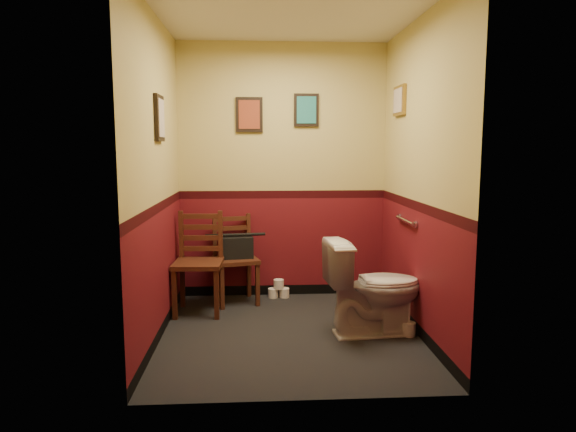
{
  "coord_description": "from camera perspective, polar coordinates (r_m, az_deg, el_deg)",
  "views": [
    {
      "loc": [
        -0.28,
        -4.29,
        1.6
      ],
      "look_at": [
        0.0,
        0.25,
        1.0
      ],
      "focal_mm": 32.0,
      "sensor_mm": 36.0,
      "label": 1
    }
  ],
  "objects": [
    {
      "name": "floor",
      "position": [
        4.59,
        0.19,
        -12.9
      ],
      "size": [
        2.2,
        2.4,
        0.0
      ],
      "primitive_type": "cube",
      "color": "black",
      "rests_on": "ground"
    },
    {
      "name": "ceiling",
      "position": [
        4.43,
        0.21,
        21.88
      ],
      "size": [
        2.2,
        2.4,
        0.0
      ],
      "primitive_type": "cube",
      "rotation": [
        3.14,
        0.0,
        0.0
      ],
      "color": "silver",
      "rests_on": "ground"
    },
    {
      "name": "wall_back",
      "position": [
        5.5,
        -0.6,
        4.92
      ],
      "size": [
        2.2,
        0.0,
        2.7
      ],
      "primitive_type": "cube",
      "rotation": [
        1.57,
        0.0,
        0.0
      ],
      "color": "maroon",
      "rests_on": "ground"
    },
    {
      "name": "wall_front",
      "position": [
        3.11,
        1.62,
        2.88
      ],
      "size": [
        2.2,
        0.0,
        2.7
      ],
      "primitive_type": "cube",
      "rotation": [
        -1.57,
        0.0,
        0.0
      ],
      "color": "maroon",
      "rests_on": "ground"
    },
    {
      "name": "wall_left",
      "position": [
        4.37,
        -14.37,
        4.0
      ],
      "size": [
        0.0,
        2.4,
        2.7
      ],
      "primitive_type": "cube",
      "rotation": [
        1.57,
        0.0,
        1.57
      ],
      "color": "maroon",
      "rests_on": "ground"
    },
    {
      "name": "wall_right",
      "position": [
        4.51,
        14.32,
        4.1
      ],
      "size": [
        0.0,
        2.4,
        2.7
      ],
      "primitive_type": "cube",
      "rotation": [
        1.57,
        0.0,
        -1.57
      ],
      "color": "maroon",
      "rests_on": "ground"
    },
    {
      "name": "grab_bar",
      "position": [
        4.78,
        12.91,
        -0.49
      ],
      "size": [
        0.05,
        0.56,
        0.06
      ],
      "color": "silver",
      "rests_on": "wall_right"
    },
    {
      "name": "framed_print_back_a",
      "position": [
        5.48,
        -4.33,
        11.17
      ],
      "size": [
        0.28,
        0.04,
        0.36
      ],
      "color": "black",
      "rests_on": "wall_back"
    },
    {
      "name": "framed_print_back_b",
      "position": [
        5.51,
        2.05,
        11.69
      ],
      "size": [
        0.26,
        0.04,
        0.34
      ],
      "color": "black",
      "rests_on": "wall_back"
    },
    {
      "name": "framed_print_left",
      "position": [
        4.47,
        -14.08,
        10.5
      ],
      "size": [
        0.04,
        0.3,
        0.38
      ],
      "color": "black",
      "rests_on": "wall_left"
    },
    {
      "name": "framed_print_right",
      "position": [
        5.09,
        12.26,
        12.42
      ],
      "size": [
        0.04,
        0.34,
        0.28
      ],
      "color": "olive",
      "rests_on": "wall_right"
    },
    {
      "name": "toilet",
      "position": [
        4.52,
        9.46,
        -7.87
      ],
      "size": [
        0.87,
        0.54,
        0.82
      ],
      "primitive_type": "imported",
      "rotation": [
        0.0,
        0.0,
        1.67
      ],
      "color": "white",
      "rests_on": "floor"
    },
    {
      "name": "toilet_brush",
      "position": [
        4.63,
        13.27,
        -12.02
      ],
      "size": [
        0.12,
        0.12,
        0.42
      ],
      "color": "silver",
      "rests_on": "floor"
    },
    {
      "name": "chair_left",
      "position": [
        5.11,
        -9.87,
        -5.11
      ],
      "size": [
        0.48,
        0.48,
        0.98
      ],
      "rotation": [
        0.0,
        0.0,
        -0.05
      ],
      "color": "#452014",
      "rests_on": "floor"
    },
    {
      "name": "chair_right",
      "position": [
        5.39,
        -5.91,
        -4.76
      ],
      "size": [
        0.52,
        0.52,
        0.91
      ],
      "rotation": [
        0.0,
        0.0,
        0.26
      ],
      "color": "#452014",
      "rests_on": "floor"
    },
    {
      "name": "handbag",
      "position": [
        5.32,
        -5.84,
        -3.47
      ],
      "size": [
        0.37,
        0.22,
        0.26
      ],
      "rotation": [
        0.0,
        0.0,
        0.13
      ],
      "color": "black",
      "rests_on": "chair_right"
    },
    {
      "name": "tp_stack",
      "position": [
        5.59,
        -1.04,
        -8.21
      ],
      "size": [
        0.23,
        0.12,
        0.2
      ],
      "color": "silver",
      "rests_on": "floor"
    }
  ]
}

